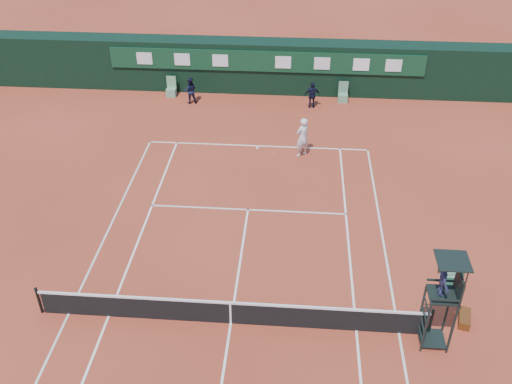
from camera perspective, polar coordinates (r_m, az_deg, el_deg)
ground at (r=19.33m, az=-2.53°, el=-12.96°), size 90.00×90.00×0.00m
court_lines at (r=19.32m, az=-2.53°, el=-12.95°), size 11.05×23.85×0.01m
tennis_net at (r=18.96m, az=-2.57°, el=-11.92°), size 12.90×0.10×1.10m
back_wall at (r=34.25m, az=1.05°, el=12.48°), size 40.00×1.65×3.00m
linesman_chair_left at (r=34.30m, az=-8.46°, el=9.99°), size 0.55×0.50×1.15m
linesman_chair_right at (r=33.61m, az=8.67°, el=9.45°), size 0.55×0.50×1.15m
umpire_chair at (r=17.90m, az=18.36°, el=-8.81°), size 0.96×0.95×3.42m
player_bench at (r=21.39m, az=19.14°, el=-7.49°), size 0.56×1.20×1.10m
tennis_bag at (r=20.43m, az=20.11°, el=-11.80°), size 0.54×0.88×0.31m
cooler at (r=21.58m, az=18.80°, el=-7.93°), size 0.57×0.57×0.65m
tennis_ball at (r=28.00m, az=1.77°, el=3.85°), size 0.06×0.06×0.06m
player at (r=27.52m, az=4.67°, el=5.48°), size 0.87×0.83×2.00m
ball_kid_left at (r=33.09m, az=-6.58°, el=10.06°), size 0.83×0.69×1.53m
ball_kid_right at (r=32.45m, az=5.65°, el=9.61°), size 0.92×0.47×1.51m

